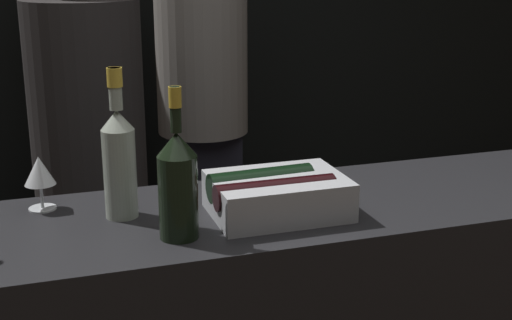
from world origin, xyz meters
name	(u,v)px	position (x,y,z in m)	size (l,w,h in m)	color
ice_bin_with_bottles	(275,193)	(0.02, 0.21, 1.04)	(0.33, 0.24, 0.11)	#B7BABF
wine_glass	(39,172)	(-0.52, 0.43, 1.08)	(0.08, 0.08, 0.14)	silver
champagne_bottle	(178,182)	(-0.23, 0.14, 1.11)	(0.09, 0.09, 0.35)	black
rose_wine_bottle	(119,158)	(-0.34, 0.31, 1.13)	(0.08, 0.08, 0.37)	#9EA899
person_in_hoodie	(203,94)	(0.19, 1.61, 1.01)	(0.39, 0.39, 1.81)	black
person_blond_tee	(90,158)	(-0.35, 1.06, 0.92)	(0.38, 0.38, 1.67)	black
person_grey_polo	(86,98)	(-0.28, 2.00, 0.95)	(0.40, 0.40, 1.71)	black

